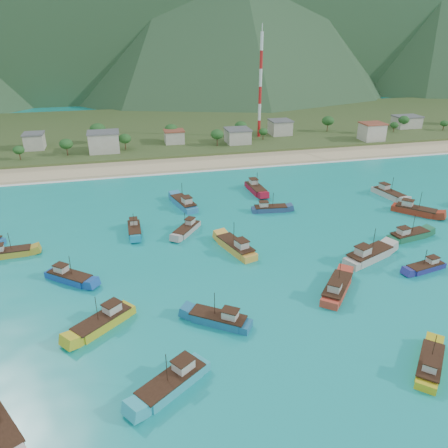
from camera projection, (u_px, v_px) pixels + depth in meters
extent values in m
plane|color=#0C8A89|center=(256.00, 272.00, 88.72)|extent=(600.00, 600.00, 0.00)
cube|color=beige|center=(191.00, 164.00, 158.65)|extent=(400.00, 18.00, 1.20)
cube|color=#385123|center=(170.00, 129.00, 212.65)|extent=(400.00, 110.00, 2.40)
cube|color=white|center=(195.00, 171.00, 150.24)|extent=(400.00, 2.50, 0.08)
cube|color=beige|center=(35.00, 142.00, 170.69)|extent=(7.14, 7.80, 5.79)
cube|color=beige|center=(104.00, 142.00, 166.38)|extent=(11.17, 8.67, 7.31)
cube|color=beige|center=(174.00, 137.00, 179.27)|extent=(7.62, 6.35, 4.92)
cube|color=beige|center=(238.00, 136.00, 179.84)|extent=(9.29, 9.37, 5.38)
cube|color=beige|center=(280.00, 128.00, 193.74)|extent=(8.82, 8.50, 5.94)
cube|color=beige|center=(372.00, 132.00, 183.97)|extent=(8.92, 7.93, 6.79)
cube|color=beige|center=(407.00, 122.00, 207.53)|extent=(11.73, 8.39, 5.03)
cylinder|color=red|center=(259.00, 128.00, 189.80)|extent=(1.20, 1.20, 7.03)
cylinder|color=white|center=(259.00, 112.00, 186.91)|extent=(1.20, 1.20, 7.03)
cylinder|color=red|center=(260.00, 95.00, 184.01)|extent=(1.20, 1.20, 7.03)
cylinder|color=white|center=(261.00, 78.00, 181.11)|extent=(1.20, 1.20, 7.03)
cylinder|color=red|center=(261.00, 60.00, 178.21)|extent=(1.20, 1.20, 7.03)
cylinder|color=white|center=(262.00, 41.00, 175.31)|extent=(1.20, 1.20, 7.03)
cube|color=#1285AD|center=(135.00, 231.00, 105.30)|extent=(2.87, 9.63, 1.75)
cube|color=beige|center=(134.00, 222.00, 106.39)|extent=(1.77, 2.19, 1.42)
cylinder|color=#382114|center=(134.00, 221.00, 103.65)|extent=(0.12, 0.12, 3.94)
cube|color=navy|center=(271.00, 210.00, 117.60)|extent=(9.91, 3.95, 1.75)
cube|color=beige|center=(264.00, 204.00, 116.73)|extent=(2.38, 2.01, 1.42)
cylinder|color=#382114|center=(273.00, 200.00, 116.49)|extent=(0.12, 0.12, 3.94)
cube|color=#AF9529|center=(9.00, 254.00, 94.59)|extent=(10.15, 3.61, 1.81)
cylinder|color=#382114|center=(10.00, 241.00, 93.54)|extent=(0.12, 0.12, 4.08)
cube|color=#2EA7BA|center=(172.00, 385.00, 59.79)|extent=(11.37, 9.39, 2.09)
cube|color=beige|center=(183.00, 365.00, 60.62)|extent=(3.35, 3.23, 1.70)
cylinder|color=#382114|center=(167.00, 368.00, 57.94)|extent=(0.12, 0.12, 4.71)
cube|color=beige|center=(369.00, 256.00, 93.18)|extent=(13.08, 8.29, 2.29)
cube|color=beige|center=(363.00, 251.00, 90.93)|extent=(3.54, 3.24, 1.86)
cylinder|color=#382114|center=(374.00, 240.00, 92.03)|extent=(0.12, 0.12, 5.16)
cube|color=#1E6590|center=(218.00, 320.00, 73.08)|extent=(10.44, 8.71, 1.93)
cube|color=beige|center=(230.00, 315.00, 71.63)|extent=(3.09, 2.98, 1.57)
cylinder|color=#382114|center=(215.00, 304.00, 72.00)|extent=(0.12, 0.12, 4.34)
cube|color=#1E6B45|center=(409.00, 236.00, 102.36)|extent=(11.08, 5.04, 1.94)
cube|color=beige|center=(403.00, 231.00, 100.82)|extent=(2.74, 2.36, 1.58)
cylinder|color=#382114|center=(414.00, 224.00, 101.28)|extent=(0.12, 0.12, 4.37)
cube|color=gold|center=(235.00, 248.00, 96.82)|extent=(6.96, 12.41, 2.16)
cube|color=beige|center=(242.00, 244.00, 94.11)|extent=(2.90, 3.24, 1.76)
cylinder|color=#382114|center=(234.00, 232.00, 95.89)|extent=(0.12, 0.12, 4.87)
cube|color=teal|center=(184.00, 204.00, 120.75)|extent=(6.33, 12.33, 2.15)
cube|color=beige|center=(187.00, 200.00, 118.00)|extent=(2.77, 3.15, 1.75)
cylinder|color=#382114|center=(182.00, 191.00, 119.85)|extent=(0.12, 0.12, 4.84)
cube|color=maroon|center=(256.00, 190.00, 131.47)|extent=(3.95, 11.41, 2.04)
cube|color=beige|center=(254.00, 182.00, 132.72)|extent=(2.20, 2.67, 1.66)
cylinder|color=#382114|center=(257.00, 180.00, 129.55)|extent=(0.12, 0.12, 4.60)
cube|color=#9B2C19|center=(416.00, 212.00, 115.98)|extent=(10.16, 10.65, 2.07)
cube|color=beige|center=(408.00, 203.00, 116.39)|extent=(3.28, 3.31, 1.68)
cylinder|color=#382114|center=(420.00, 200.00, 114.27)|extent=(0.12, 0.12, 4.65)
cube|color=gold|center=(102.00, 324.00, 72.13)|extent=(10.85, 9.71, 2.05)
cube|color=beige|center=(112.00, 308.00, 73.04)|extent=(3.29, 3.22, 1.67)
cylinder|color=#382114|center=(97.00, 309.00, 70.29)|extent=(0.12, 0.12, 4.62)
cube|color=#BAB3A9|center=(389.00, 195.00, 127.63)|extent=(5.37, 11.54, 2.02)
cube|color=beige|center=(384.00, 187.00, 128.75)|extent=(2.49, 2.87, 1.64)
cylinder|color=#382114|center=(392.00, 185.00, 125.75)|extent=(0.12, 0.12, 4.55)
cube|color=gold|center=(430.00, 365.00, 63.41)|extent=(9.04, 9.37, 1.83)
cube|color=beige|center=(430.00, 365.00, 61.09)|extent=(2.91, 2.93, 1.48)
cylinder|color=#382114|center=(434.00, 347.00, 62.63)|extent=(0.12, 0.12, 4.11)
cube|color=#BD3C29|center=(337.00, 289.00, 81.61)|extent=(10.06, 10.88, 2.08)
cube|color=beige|center=(335.00, 287.00, 78.93)|extent=(3.29, 3.34, 1.69)
cylinder|color=#382114|center=(340.00, 272.00, 80.74)|extent=(0.12, 0.12, 4.69)
cube|color=#A59C96|center=(186.00, 231.00, 105.42)|extent=(8.15, 9.52, 1.77)
cube|color=beige|center=(190.00, 222.00, 106.42)|extent=(2.76, 2.84, 1.44)
cylinder|color=#382114|center=(185.00, 221.00, 103.77)|extent=(0.12, 0.12, 3.99)
cube|color=navy|center=(425.00, 268.00, 89.13)|extent=(9.19, 4.26, 1.61)
cube|color=beige|center=(433.00, 260.00, 89.22)|extent=(2.28, 1.98, 1.31)
cylinder|color=#382114|center=(425.00, 258.00, 87.86)|extent=(0.12, 0.12, 3.62)
cube|color=#184DA7|center=(70.00, 278.00, 85.30)|extent=(9.77, 8.79, 1.85)
cube|color=beige|center=(61.00, 269.00, 85.44)|extent=(2.97, 2.91, 1.50)
cylinder|color=#382114|center=(70.00, 266.00, 83.83)|extent=(0.12, 0.12, 4.16)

